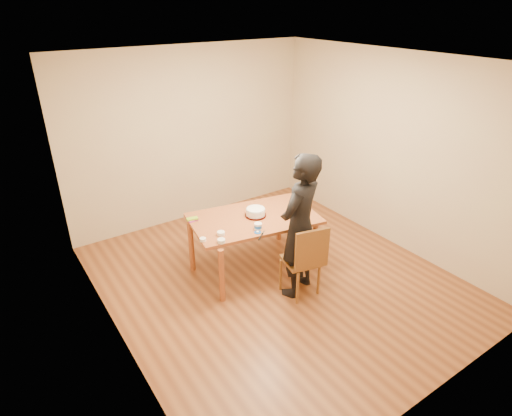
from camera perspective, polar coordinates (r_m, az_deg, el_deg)
room_shell at (r=5.23m, az=0.67°, el=4.58°), size 4.00×4.50×2.70m
dining_table at (r=5.50m, az=-0.29°, el=-1.40°), size 1.75×1.22×0.04m
dining_chair at (r=5.19m, az=5.93°, el=-6.99°), size 0.46×0.46×0.04m
cake_plate at (r=5.51m, az=-0.05°, el=-0.98°), size 0.27×0.27×0.02m
cake at (r=5.49m, az=-0.05°, el=-0.52°), size 0.24×0.24×0.08m
frosting_dome at (r=5.46m, az=-0.05°, el=-0.04°), size 0.24×0.24×0.03m
frosting_tub at (r=5.18m, az=0.27°, el=-2.46°), size 0.09×0.09×0.08m
frosting_lid at (r=5.13m, az=0.22°, el=-3.26°), size 0.09×0.09×0.01m
frosting_dollop at (r=5.12m, az=0.22°, el=-3.14°), size 0.04×0.04×0.02m
ramekin_green at (r=4.94m, az=-4.65°, el=-4.39°), size 0.09×0.09×0.04m
ramekin_yellow at (r=5.09m, az=-4.69°, el=-3.39°), size 0.09×0.09×0.04m
ramekin_multi at (r=4.99m, az=-7.09°, el=-4.19°), size 0.07×0.07×0.04m
candy_box_pink at (r=5.45m, az=-8.42°, el=-1.61°), size 0.13×0.07×0.02m
candy_box_green at (r=5.44m, az=-8.50°, el=-1.42°), size 0.15×0.09×0.02m
spatula at (r=5.04m, az=0.64°, el=-3.83°), size 0.14×0.12×0.01m
person at (r=4.99m, az=5.84°, el=-2.48°), size 0.76×0.64×1.79m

